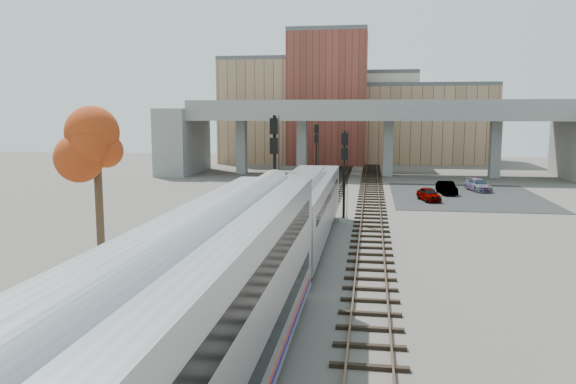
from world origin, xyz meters
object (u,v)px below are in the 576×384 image
(signal_mast_mid, at_px, (344,179))
(locomotive, at_px, (305,207))
(car_c, at_px, (478,185))
(car_a, at_px, (429,194))
(tree, at_px, (97,147))
(signal_mast_near, at_px, (274,176))
(coach, at_px, (175,363))
(signal_mast_far, at_px, (316,155))
(car_b, at_px, (447,188))

(signal_mast_mid, bearing_deg, locomotive, -105.18)
(car_c, bearing_deg, car_a, -139.80)
(tree, bearing_deg, car_c, 49.43)
(signal_mast_near, xyz_separation_m, signal_mast_mid, (4.10, 5.84, -0.77))
(car_c, bearing_deg, coach, -119.83)
(signal_mast_near, relative_size, car_c, 1.88)
(signal_mast_far, bearing_deg, car_b, -22.20)
(tree, bearing_deg, car_a, 48.30)
(locomotive, bearing_deg, signal_mast_mid, 74.82)
(car_b, bearing_deg, tree, -136.45)
(coach, relative_size, car_b, 6.59)
(locomotive, height_order, car_c, locomotive)
(signal_mast_mid, relative_size, car_b, 1.75)
(signal_mast_far, distance_m, car_b, 14.70)
(signal_mast_far, relative_size, tree, 0.83)
(locomotive, xyz_separation_m, signal_mast_mid, (2.00, 7.37, 0.94))
(signal_mast_mid, distance_m, tree, 17.65)
(locomotive, distance_m, car_a, 20.63)
(car_b, bearing_deg, signal_mast_mid, -127.82)
(tree, xyz_separation_m, car_b, (22.30, 27.22, -5.38))
(car_c, bearing_deg, locomotive, -132.58)
(car_c, bearing_deg, signal_mast_far, 158.57)
(locomotive, bearing_deg, signal_mast_far, 94.22)
(coach, distance_m, signal_mast_mid, 30.05)
(signal_mast_near, bearing_deg, coach, -85.03)
(signal_mast_far, bearing_deg, car_a, -41.80)
(signal_mast_near, bearing_deg, car_c, 55.31)
(signal_mast_mid, relative_size, tree, 0.82)
(car_b, bearing_deg, signal_mast_far, 150.68)
(coach, relative_size, signal_mast_far, 3.69)
(coach, bearing_deg, locomotive, 90.00)
(signal_mast_near, distance_m, signal_mast_far, 26.95)
(coach, distance_m, tree, 21.69)
(car_a, bearing_deg, signal_mast_far, 124.48)
(car_c, bearing_deg, signal_mast_mid, -137.45)
(locomotive, bearing_deg, tree, -159.10)
(car_c, bearing_deg, car_b, -153.02)
(car_a, relative_size, car_b, 0.93)
(car_b, relative_size, car_c, 0.91)
(coach, height_order, signal_mast_mid, signal_mast_mid)
(signal_mast_far, distance_m, car_a, 15.32)
(locomotive, height_order, signal_mast_near, signal_mast_near)
(car_a, distance_m, car_c, 9.40)
(car_a, xyz_separation_m, car_c, (5.65, 7.51, 0.00))
(tree, bearing_deg, signal_mast_far, 74.74)
(coach, relative_size, signal_mast_near, 3.21)
(locomotive, distance_m, tree, 12.38)
(locomotive, distance_m, signal_mast_near, 3.11)
(locomotive, bearing_deg, car_b, 63.87)
(signal_mast_mid, bearing_deg, car_c, 55.43)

